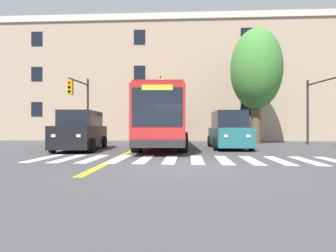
% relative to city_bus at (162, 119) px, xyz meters
% --- Properties ---
extents(ground_plane, '(120.00, 120.00, 0.00)m').
position_rel_city_bus_xyz_m(ground_plane, '(1.23, -8.94, -1.91)').
color(ground_plane, '#424244').
extents(crosswalk, '(12.65, 3.26, 0.01)m').
position_rel_city_bus_xyz_m(crosswalk, '(1.39, -6.64, -1.90)').
color(crosswalk, white).
rests_on(crosswalk, ground).
extents(lane_line_yellow_inner, '(0.12, 36.00, 0.01)m').
position_rel_city_bus_xyz_m(lane_line_yellow_inner, '(-1.58, 7.36, -1.90)').
color(lane_line_yellow_inner, gold).
rests_on(lane_line_yellow_inner, ground).
extents(lane_line_yellow_outer, '(0.12, 36.00, 0.01)m').
position_rel_city_bus_xyz_m(lane_line_yellow_outer, '(-1.42, 7.36, -1.90)').
color(lane_line_yellow_outer, gold).
rests_on(lane_line_yellow_outer, ground).
extents(city_bus, '(3.28, 11.99, 3.51)m').
position_rel_city_bus_xyz_m(city_bus, '(0.00, 0.00, 0.00)').
color(city_bus, '#B22323').
rests_on(city_bus, ground).
extents(car_black_near_lane, '(2.62, 5.14, 2.27)m').
position_rel_city_bus_xyz_m(car_black_near_lane, '(-4.56, -2.53, -0.82)').
color(car_black_near_lane, black).
rests_on(car_black_near_lane, ground).
extents(car_teal_far_lane, '(2.27, 4.89, 2.33)m').
position_rel_city_bus_xyz_m(car_teal_far_lane, '(4.25, -0.96, -0.81)').
color(car_teal_far_lane, '#236B70').
rests_on(car_teal_far_lane, ground).
extents(car_red_behind_bus, '(2.47, 4.60, 1.93)m').
position_rel_city_bus_xyz_m(car_red_behind_bus, '(0.60, 10.49, -1.04)').
color(car_red_behind_bus, '#AD1E1E').
rests_on(car_red_behind_bus, ground).
extents(traffic_light_near_corner, '(0.69, 4.12, 4.94)m').
position_rel_city_bus_xyz_m(traffic_light_near_corner, '(11.12, 1.19, 1.47)').
color(traffic_light_near_corner, '#28282D').
rests_on(traffic_light_near_corner, ground).
extents(traffic_light_far_corner, '(0.47, 2.99, 5.10)m').
position_rel_city_bus_xyz_m(traffic_light_far_corner, '(-6.09, 1.28, 1.47)').
color(traffic_light_far_corner, '#28282D').
rests_on(traffic_light_far_corner, ground).
extents(traffic_light_overhead, '(0.50, 3.05, 5.12)m').
position_rel_city_bus_xyz_m(traffic_light_overhead, '(-0.27, 1.87, 1.55)').
color(traffic_light_overhead, '#28282D').
rests_on(traffic_light_overhead, ground).
extents(street_tree_curbside_large, '(3.96, 4.61, 9.15)m').
position_rel_city_bus_xyz_m(street_tree_curbside_large, '(7.22, 3.57, 3.99)').
color(street_tree_curbside_large, brown).
rests_on(street_tree_curbside_large, ground).
extents(building_facade, '(38.44, 6.90, 12.44)m').
position_rel_city_bus_xyz_m(building_facade, '(2.36, 11.05, 4.32)').
color(building_facade, tan).
rests_on(building_facade, ground).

